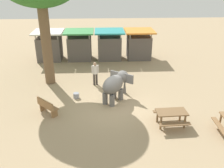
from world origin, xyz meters
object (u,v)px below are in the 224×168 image
(market_stall_teal, at_px, (109,46))
(market_stall_orange, at_px, (139,46))
(wooden_bench, at_px, (47,106))
(feed_bucket, at_px, (76,95))
(market_stall_green, at_px, (80,47))
(picnic_table_far, at_px, (171,115))
(elephant, at_px, (115,84))
(person_handler, at_px, (95,72))
(market_stall_white, at_px, (50,47))

(market_stall_teal, relative_size, market_stall_orange, 1.00)
(market_stall_teal, bearing_deg, market_stall_orange, 0.00)
(wooden_bench, distance_m, feed_bucket, 2.31)
(wooden_bench, height_order, market_stall_green, market_stall_green)
(wooden_bench, xyz_separation_m, market_stall_green, (1.15, 9.32, 0.67))
(picnic_table_far, relative_size, feed_bucket, 4.34)
(elephant, xyz_separation_m, market_stall_orange, (2.59, 7.90, 0.09))
(market_stall_orange, xyz_separation_m, feed_bucket, (-4.96, -7.51, -0.98))
(person_handler, distance_m, feed_bucket, 2.36)
(market_stall_teal, distance_m, feed_bucket, 7.93)
(market_stall_orange, bearing_deg, market_stall_teal, 180.00)
(person_handler, bearing_deg, wooden_bench, -57.58)
(elephant, distance_m, market_stall_teal, 7.90)
(market_stall_green, distance_m, feed_bucket, 7.57)
(picnic_table_far, xyz_separation_m, market_stall_orange, (-0.02, 10.72, 0.55))
(person_handler, relative_size, market_stall_white, 0.64)
(elephant, distance_m, feed_bucket, 2.56)
(wooden_bench, bearing_deg, elephant, 65.20)
(market_stall_white, distance_m, market_stall_teal, 5.20)
(market_stall_white, bearing_deg, person_handler, -54.46)
(person_handler, bearing_deg, feed_bucket, -54.48)
(market_stall_green, bearing_deg, market_stall_teal, 0.00)
(market_stall_white, bearing_deg, market_stall_orange, 0.00)
(wooden_bench, distance_m, market_stall_orange, 11.30)
(market_stall_teal, height_order, market_stall_orange, same)
(wooden_bench, xyz_separation_m, market_stall_teal, (3.75, 9.32, 0.67))
(wooden_bench, distance_m, picnic_table_far, 6.52)
(picnic_table_far, distance_m, market_stall_orange, 10.74)
(wooden_bench, bearing_deg, market_stall_green, 127.39)
(market_stall_white, distance_m, feed_bucket, 8.09)
(elephant, relative_size, market_stall_green, 0.89)
(feed_bucket, bearing_deg, market_stall_teal, 72.57)
(person_handler, height_order, feed_bucket, person_handler)
(market_stall_orange, bearing_deg, wooden_bench, -124.25)
(picnic_table_far, bearing_deg, market_stall_teal, 101.18)
(market_stall_green, bearing_deg, picnic_table_far, -64.05)
(wooden_bench, height_order, market_stall_orange, market_stall_orange)
(elephant, xyz_separation_m, market_stall_white, (-5.21, 7.90, 0.09))
(picnic_table_far, bearing_deg, person_handler, 124.15)
(person_handler, distance_m, wooden_bench, 4.54)
(market_stall_orange, bearing_deg, picnic_table_far, -89.90)
(wooden_bench, bearing_deg, market_stall_white, 143.26)
(elephant, bearing_deg, market_stall_white, 69.34)
(market_stall_teal, xyz_separation_m, market_stall_orange, (2.60, 0.00, 0.00))
(market_stall_white, relative_size, market_stall_green, 1.00)
(elephant, xyz_separation_m, picnic_table_far, (2.61, -2.83, -0.46))
(elephant, relative_size, picnic_table_far, 1.44)
(market_stall_teal, bearing_deg, feed_bucket, -107.43)
(wooden_bench, xyz_separation_m, picnic_table_far, (6.37, -1.40, 0.12))
(market_stall_white, bearing_deg, elephant, -56.58)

